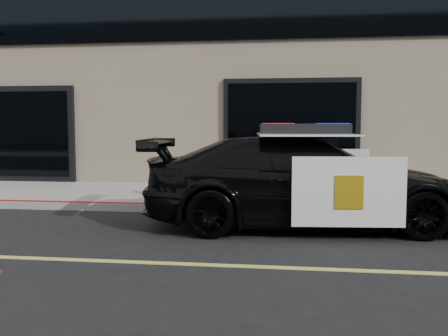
# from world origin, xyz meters

# --- Properties ---
(ground) EXTENTS (120.00, 120.00, 0.00)m
(ground) POSITION_xyz_m (0.00, 0.00, 0.00)
(ground) COLOR black
(ground) RESTS_ON ground
(sidewalk_n) EXTENTS (60.00, 3.50, 0.15)m
(sidewalk_n) POSITION_xyz_m (0.00, 5.25, 0.07)
(sidewalk_n) COLOR gray
(sidewalk_n) RESTS_ON ground
(police_car) EXTENTS (3.10, 5.68, 1.73)m
(police_car) POSITION_xyz_m (-0.76, 2.47, 0.78)
(police_car) COLOR black
(police_car) RESTS_ON ground
(fire_hydrant) EXTENTS (0.39, 0.54, 0.86)m
(fire_hydrant) POSITION_xyz_m (-3.39, 4.39, 0.55)
(fire_hydrant) COLOR silver
(fire_hydrant) RESTS_ON sidewalk_n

